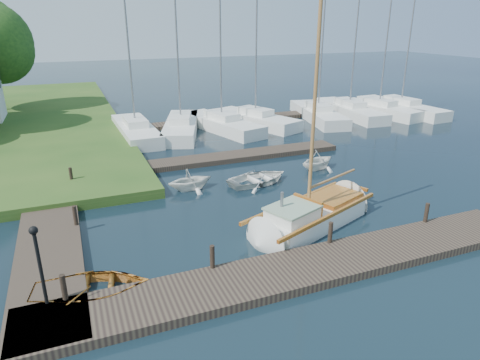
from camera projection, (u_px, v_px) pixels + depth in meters
name	position (u px, v px, depth m)	size (l,w,h in m)	color
ground	(240.00, 205.00, 19.50)	(160.00, 160.00, 0.00)	black
near_dock	(308.00, 268.00, 14.24)	(18.00, 2.20, 0.30)	black
left_dock	(50.00, 212.00, 18.36)	(2.20, 18.00, 0.30)	black
far_dock	(230.00, 157.00, 25.79)	(14.00, 1.60, 0.30)	black
pontoon	(278.00, 116.00, 36.85)	(30.00, 1.60, 0.30)	black
mooring_post_0	(64.00, 287.00, 12.27)	(0.16, 0.16, 0.80)	black
mooring_post_1	(212.00, 257.00, 13.86)	(0.16, 0.16, 0.80)	black
mooring_post_2	(330.00, 232.00, 15.44)	(0.16, 0.16, 0.80)	black
mooring_post_3	(426.00, 213.00, 17.02)	(0.16, 0.16, 0.80)	black
mooring_post_4	(75.00, 215.00, 16.79)	(0.16, 0.16, 0.80)	black
mooring_post_5	(71.00, 175.00, 21.13)	(0.16, 0.16, 0.80)	black
lamp_post	(38.00, 255.00, 11.69)	(0.24, 0.24, 2.44)	black
sailboat	(313.00, 216.00, 17.56)	(7.37, 4.46, 9.83)	white
dinghy	(91.00, 285.00, 12.98)	(2.46, 3.45, 0.71)	#7D330B
tender_b	(190.00, 178.00, 21.06)	(1.93, 2.24, 1.18)	white
tender_c	(259.00, 177.00, 21.96)	(2.38, 3.33, 0.69)	white
tender_d	(318.00, 159.00, 23.97)	(2.01, 2.33, 1.23)	white
marina_boat_0	(136.00, 129.00, 30.59)	(2.42, 8.40, 12.00)	white
marina_boat_1	(181.00, 126.00, 31.65)	(4.81, 8.78, 11.07)	white
marina_boat_2	(222.00, 123.00, 32.48)	(4.34, 8.51, 10.62)	white
marina_boat_3	(255.00, 118.00, 33.94)	(4.97, 8.18, 11.25)	white
marina_boat_4	(318.00, 113.00, 35.99)	(3.97, 9.15, 9.96)	white
marina_boat_5	(349.00, 109.00, 37.45)	(2.87, 9.24, 10.09)	white
marina_boat_6	(379.00, 109.00, 37.76)	(3.78, 8.21, 10.92)	white
marina_boat_7	(401.00, 106.00, 38.63)	(2.87, 9.45, 12.93)	white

